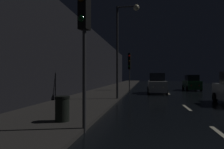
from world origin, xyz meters
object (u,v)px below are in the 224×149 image
object	(u,v)px
traffic_light_near_left	(84,14)
car_parked_right_far	(192,83)
traffic_light_far_left	(129,64)
car_approaching_headlights	(157,84)
streetlamp_overhead	(124,37)
trash_bin_curbside	(62,109)

from	to	relation	value
traffic_light_near_left	car_parked_right_far	distance (m)	22.14
car_parked_right_far	traffic_light_near_left	bearing A→B (deg)	159.43
traffic_light_far_left	car_approaching_headlights	distance (m)	4.49
car_approaching_headlights	traffic_light_near_left	bearing A→B (deg)	-11.54
car_approaching_headlights	traffic_light_far_left	bearing A→B (deg)	-128.26
streetlamp_overhead	traffic_light_far_left	bearing A→B (deg)	91.68
streetlamp_overhead	car_parked_right_far	world-z (taller)	streetlamp_overhead
traffic_light_far_left	trash_bin_curbside	bearing A→B (deg)	4.53
traffic_light_near_left	car_parked_right_far	bearing A→B (deg)	172.86
trash_bin_curbside	car_approaching_headlights	world-z (taller)	car_approaching_headlights
traffic_light_near_left	car_parked_right_far	size ratio (longest dim) A/B	1.36
streetlamp_overhead	car_approaching_headlights	distance (m)	8.20
streetlamp_overhead	car_parked_right_far	size ratio (longest dim) A/B	1.83
traffic_light_near_left	car_approaching_headlights	bearing A→B (deg)	-178.11
traffic_light_far_left	trash_bin_curbside	xyz separation A→B (m)	(-1.19, -16.95, -2.62)
trash_bin_curbside	car_parked_right_far	xyz separation A→B (m)	(8.80, 19.70, 0.27)
streetlamp_overhead	car_approaching_headlights	xyz separation A→B (m)	(2.77, 6.76, -3.72)
traffic_light_near_left	car_approaching_headlights	size ratio (longest dim) A/B	1.25
traffic_light_near_left	trash_bin_curbside	world-z (taller)	traffic_light_near_left
trash_bin_curbside	traffic_light_far_left	bearing A→B (deg)	85.97
streetlamp_overhead	trash_bin_curbside	xyz separation A→B (m)	(-1.46, -7.80, -4.06)
traffic_light_near_left	streetlamp_overhead	xyz separation A→B (m)	(0.37, 8.64, 0.86)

